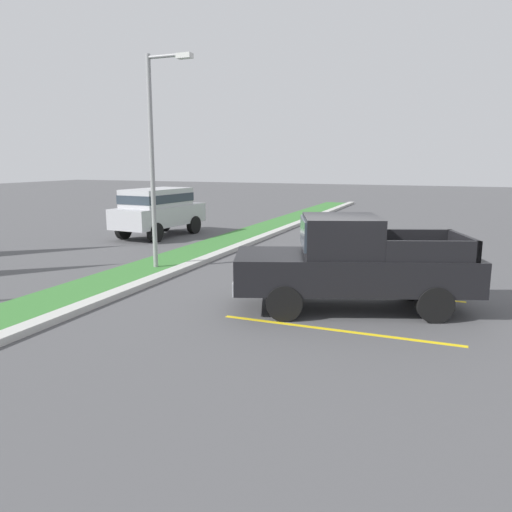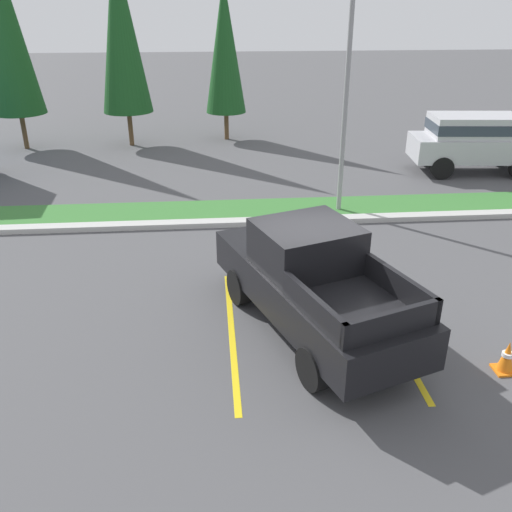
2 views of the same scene
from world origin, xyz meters
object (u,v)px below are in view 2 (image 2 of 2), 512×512
(suv_distant, at_px, (475,139))
(street_light, at_px, (348,87))
(pickup_truck_main, at_px, (311,281))
(cypress_tree_left_inner, at_px, (121,29))
(cypress_tree_center, at_px, (225,46))
(traffic_cone, at_px, (507,357))
(cypress_tree_leftmost, at_px, (5,27))

(suv_distant, height_order, street_light, street_light)
(pickup_truck_main, relative_size, street_light, 0.88)
(cypress_tree_left_inner, xyz_separation_m, cypress_tree_center, (4.21, 0.78, -0.75))
(suv_distant, distance_m, cypress_tree_left_inner, 14.50)
(pickup_truck_main, xyz_separation_m, cypress_tree_center, (-1.04, 16.05, 2.97))
(pickup_truck_main, xyz_separation_m, street_light, (2.02, 6.27, 2.65))
(traffic_cone, bearing_deg, cypress_tree_left_inner, 116.40)
(pickup_truck_main, distance_m, suv_distant, 12.71)
(cypress_tree_left_inner, bearing_deg, cypress_tree_center, 10.48)
(cypress_tree_leftmost, height_order, cypress_tree_center, cypress_tree_leftmost)
(cypress_tree_leftmost, relative_size, cypress_tree_center, 1.21)
(pickup_truck_main, bearing_deg, cypress_tree_leftmost, 122.73)
(suv_distant, xyz_separation_m, cypress_tree_center, (-8.84, 6.03, 2.77))
(pickup_truck_main, height_order, cypress_tree_left_inner, cypress_tree_left_inner)
(suv_distant, bearing_deg, street_light, -146.96)
(cypress_tree_left_inner, relative_size, cypress_tree_center, 1.19)
(suv_distant, height_order, cypress_tree_leftmost, cypress_tree_leftmost)
(cypress_tree_leftmost, relative_size, traffic_cone, 13.74)
(street_light, bearing_deg, cypress_tree_left_inner, 128.89)
(pickup_truck_main, relative_size, cypress_tree_leftmost, 0.67)
(pickup_truck_main, distance_m, traffic_cone, 3.64)
(cypress_tree_leftmost, distance_m, cypress_tree_left_inner, 4.45)
(suv_distant, relative_size, cypress_tree_left_inner, 0.59)
(street_light, bearing_deg, traffic_cone, -81.83)
(cypress_tree_center, distance_m, traffic_cone, 18.57)
(pickup_truck_main, relative_size, cypress_tree_center, 0.81)
(suv_distant, distance_m, cypress_tree_center, 11.05)
(pickup_truck_main, height_order, cypress_tree_center, cypress_tree_center)
(cypress_tree_center, bearing_deg, pickup_truck_main, -86.31)
(pickup_truck_main, xyz_separation_m, cypress_tree_left_inner, (-5.24, 15.27, 3.72))
(street_light, xyz_separation_m, traffic_cone, (1.14, -7.92, -3.39))
(cypress_tree_leftmost, bearing_deg, pickup_truck_main, -57.27)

